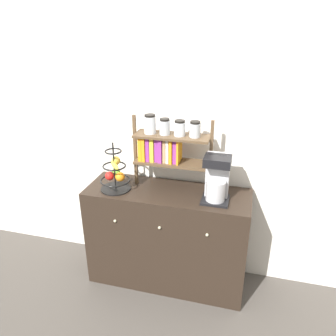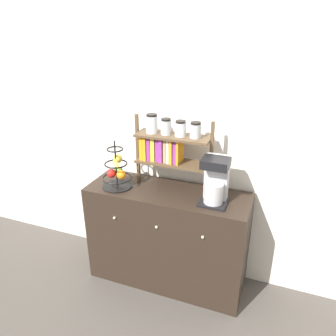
{
  "view_description": "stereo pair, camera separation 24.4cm",
  "coord_description": "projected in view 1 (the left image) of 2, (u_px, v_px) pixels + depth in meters",
  "views": [
    {
      "loc": [
        0.6,
        -2.01,
        2.09
      ],
      "look_at": [
        0.0,
        0.23,
        1.08
      ],
      "focal_mm": 35.0,
      "sensor_mm": 36.0,
      "label": 1
    },
    {
      "loc": [
        0.83,
        -1.94,
        2.09
      ],
      "look_at": [
        0.0,
        0.23,
        1.08
      ],
      "focal_mm": 35.0,
      "sensor_mm": 36.0,
      "label": 2
    }
  ],
  "objects": [
    {
      "name": "ground_plane",
      "position": [
        161.0,
        295.0,
        2.76
      ],
      "size": [
        12.0,
        12.0,
        0.0
      ],
      "primitive_type": "plane",
      "color": "#47423D"
    },
    {
      "name": "wall_back",
      "position": [
        176.0,
        130.0,
        2.68
      ],
      "size": [
        7.0,
        0.05,
        2.6
      ],
      "primitive_type": "cube",
      "color": "silver",
      "rests_on": "ground_plane"
    },
    {
      "name": "sideboard",
      "position": [
        167.0,
        237.0,
        2.79
      ],
      "size": [
        1.32,
        0.47,
        0.88
      ],
      "color": "black",
      "rests_on": "ground_plane"
    },
    {
      "name": "coffee_maker",
      "position": [
        217.0,
        179.0,
        2.42
      ],
      "size": [
        0.2,
        0.2,
        0.36
      ],
      "color": "black",
      "rests_on": "sideboard"
    },
    {
      "name": "fruit_stand",
      "position": [
        115.0,
        174.0,
        2.6
      ],
      "size": [
        0.24,
        0.24,
        0.4
      ],
      "color": "black",
      "rests_on": "sideboard"
    },
    {
      "name": "shelf_hutch",
      "position": [
        166.0,
        144.0,
        2.54
      ],
      "size": [
        0.63,
        0.2,
        0.6
      ],
      "color": "brown",
      "rests_on": "sideboard"
    }
  ]
}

